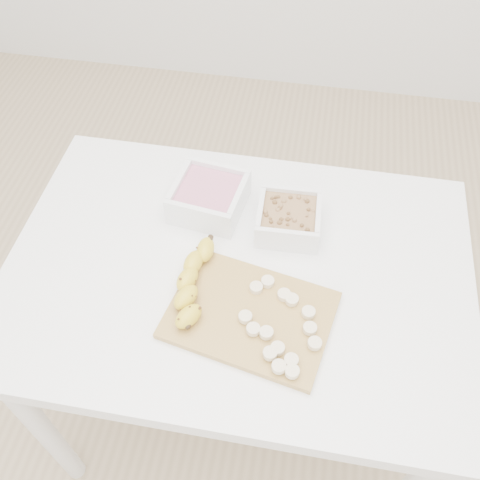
% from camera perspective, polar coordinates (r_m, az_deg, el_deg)
% --- Properties ---
extents(ground, '(3.50, 3.50, 0.00)m').
position_cam_1_polar(ground, '(1.81, -0.17, -16.91)').
color(ground, '#C6AD89').
rests_on(ground, ground).
extents(table, '(1.00, 0.70, 0.75)m').
position_cam_1_polar(table, '(1.23, -0.24, -5.62)').
color(table, white).
rests_on(table, ground).
extents(bowl_yogurt, '(0.18, 0.18, 0.07)m').
position_cam_1_polar(bowl_yogurt, '(1.23, -3.33, 4.66)').
color(bowl_yogurt, white).
rests_on(bowl_yogurt, table).
extents(bowl_granola, '(0.14, 0.14, 0.06)m').
position_cam_1_polar(bowl_granola, '(1.19, 5.19, 2.29)').
color(bowl_granola, white).
rests_on(bowl_granola, table).
extents(cutting_board, '(0.36, 0.28, 0.01)m').
position_cam_1_polar(cutting_board, '(1.07, 1.09, -8.00)').
color(cutting_board, '#BA9146').
rests_on(cutting_board, table).
extents(banana, '(0.10, 0.22, 0.04)m').
position_cam_1_polar(banana, '(1.09, -5.01, -4.60)').
color(banana, gold).
rests_on(banana, cutting_board).
extents(banana_slices, '(0.17, 0.22, 0.02)m').
position_cam_1_polar(banana_slices, '(1.04, 4.32, -9.28)').
color(banana_slices, beige).
rests_on(banana_slices, cutting_board).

